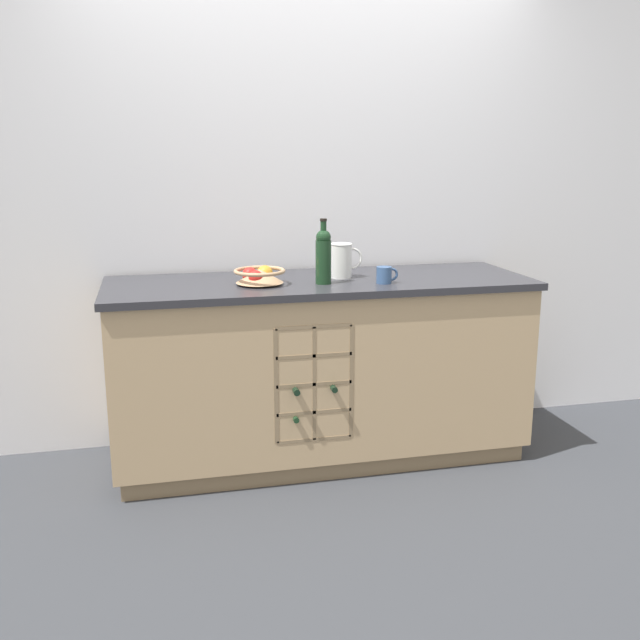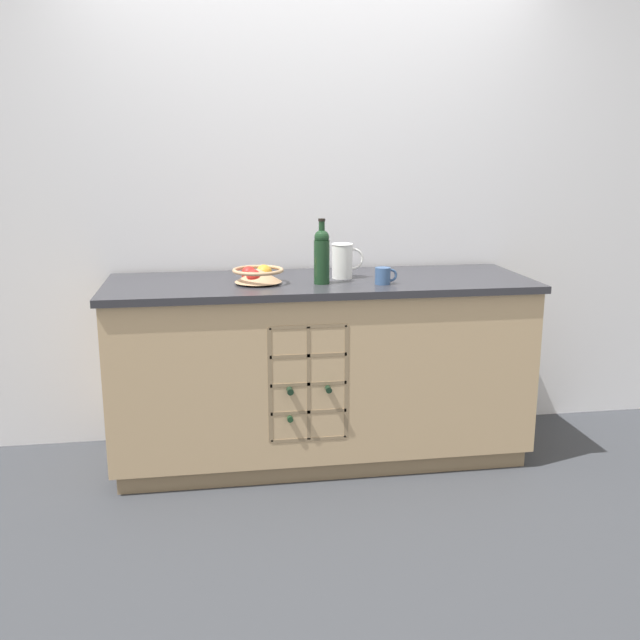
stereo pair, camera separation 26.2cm
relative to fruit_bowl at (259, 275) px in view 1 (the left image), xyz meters
name	(u,v)px [view 1 (the left image)]	position (x,y,z in m)	size (l,w,h in m)	color
ground_plane	(320,454)	(0.31, 0.06, -0.98)	(14.00, 14.00, 0.00)	#383A3F
back_wall	(303,205)	(0.31, 0.46, 0.29)	(4.46, 0.06, 2.55)	white
kitchen_island	(320,369)	(0.31, 0.05, -0.51)	(2.10, 0.73, 0.93)	#8B7354
fruit_bowl	(259,275)	(0.00, 0.00, 0.00)	(0.25, 0.25, 0.09)	tan
white_pitcher	(342,260)	(0.43, 0.09, 0.05)	(0.16, 0.11, 0.17)	white
ceramic_mug	(385,275)	(0.59, -0.11, -0.01)	(0.11, 0.07, 0.08)	#385684
standing_wine_bottle	(323,255)	(0.30, -0.05, 0.09)	(0.08, 0.08, 0.31)	#19381E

